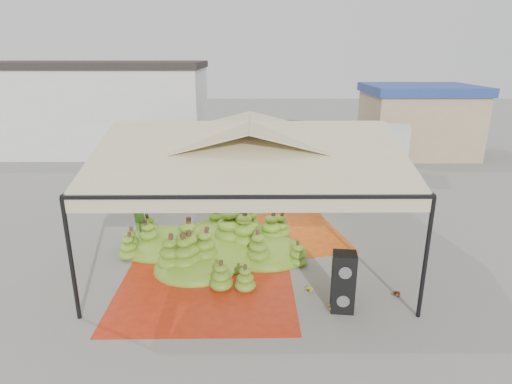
{
  "coord_description": "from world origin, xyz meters",
  "views": [
    {
      "loc": [
        0.1,
        -12.66,
        5.97
      ],
      "look_at": [
        0.2,
        1.5,
        1.3
      ],
      "focal_mm": 30.0,
      "sensor_mm": 36.0,
      "label": 1
    }
  ],
  "objects_px": {
    "banana_heap": "(215,231)",
    "vendor": "(268,171)",
    "speaker_stack": "(343,282)",
    "truck_left": "(243,145)",
    "truck_right": "(340,143)"
  },
  "relations": [
    {
      "from": "speaker_stack",
      "to": "truck_right",
      "type": "relative_size",
      "value": 0.2
    },
    {
      "from": "vendor",
      "to": "speaker_stack",
      "type": "bearing_deg",
      "value": 89.77
    },
    {
      "from": "banana_heap",
      "to": "truck_left",
      "type": "relative_size",
      "value": 0.88
    },
    {
      "from": "vendor",
      "to": "truck_right",
      "type": "height_order",
      "value": "truck_right"
    },
    {
      "from": "banana_heap",
      "to": "vendor",
      "type": "height_order",
      "value": "vendor"
    },
    {
      "from": "truck_left",
      "to": "truck_right",
      "type": "height_order",
      "value": "truck_right"
    },
    {
      "from": "truck_left",
      "to": "truck_right",
      "type": "distance_m",
      "value": 4.99
    },
    {
      "from": "speaker_stack",
      "to": "truck_right",
      "type": "xyz_separation_m",
      "value": [
        2.33,
        12.55,
        0.77
      ]
    },
    {
      "from": "banana_heap",
      "to": "speaker_stack",
      "type": "height_order",
      "value": "speaker_stack"
    },
    {
      "from": "vendor",
      "to": "truck_right",
      "type": "relative_size",
      "value": 0.24
    },
    {
      "from": "banana_heap",
      "to": "vendor",
      "type": "distance_m",
      "value": 6.45
    },
    {
      "from": "speaker_stack",
      "to": "vendor",
      "type": "distance_m",
      "value": 9.52
    },
    {
      "from": "speaker_stack",
      "to": "truck_left",
      "type": "relative_size",
      "value": 0.21
    },
    {
      "from": "speaker_stack",
      "to": "vendor",
      "type": "height_order",
      "value": "vendor"
    },
    {
      "from": "speaker_stack",
      "to": "banana_heap",
      "type": "bearing_deg",
      "value": 142.71
    }
  ]
}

